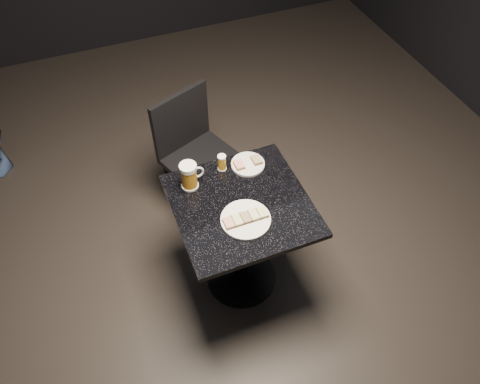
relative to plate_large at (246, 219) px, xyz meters
name	(u,v)px	position (x,y,z in m)	size (l,w,h in m)	color
floor	(241,277)	(0.02, 0.11, -0.76)	(6.00, 6.00, 0.00)	black
room_shell	(242,3)	(0.02, 0.11, 1.08)	(6.00, 6.00, 6.00)	black
plate_large	(246,219)	(0.00, 0.00, 0.00)	(0.26, 0.26, 0.01)	white
plate_small	(248,164)	(0.16, 0.36, 0.00)	(0.19, 0.19, 0.01)	silver
table	(241,231)	(0.02, 0.11, -0.25)	(0.70, 0.70, 0.75)	black
beer_mug	(189,176)	(-0.19, 0.33, 0.07)	(0.13, 0.09, 0.16)	white
beer_tumbler	(222,162)	(0.01, 0.38, 0.04)	(0.05, 0.05, 0.10)	silver
chair	(195,150)	(-0.02, 0.83, -0.25)	(0.56, 0.56, 0.88)	black
canapes_on_plate_large	(246,218)	(0.00, 0.00, 0.02)	(0.23, 0.07, 0.02)	#4C3521
canapes_on_plate_small	(248,162)	(0.16, 0.36, 0.02)	(0.16, 0.07, 0.02)	#4C3521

